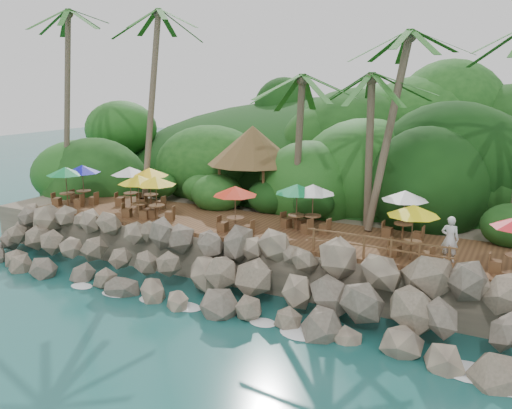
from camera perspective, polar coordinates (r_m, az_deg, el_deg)
The scene contains 12 objects.
ground at distance 22.65m, azimuth -7.25°, elevation -11.52°, with size 140.00×140.00×0.00m, color #19514F.
land_base at distance 35.85m, azimuth 7.48°, elevation -0.43°, with size 32.00×25.20×2.10m, color gray.
jungle_hill at distance 43.03m, azimuth 10.95°, elevation 0.30°, with size 44.80×28.00×15.40m, color #143811.
seawall at distance 23.74m, azimuth -4.55°, elevation -7.26°, with size 29.00×4.00×2.30m, color gray, non-canonical shape.
terrace at distance 26.70m, azimuth 0.00°, elevation -2.51°, with size 26.00×5.00×0.20m, color brown.
jungle_foliage at distance 35.21m, azimuth 6.86°, elevation -2.43°, with size 44.00×16.00×12.00m, color #143811, non-canonical shape.
foam_line at distance 22.86m, azimuth -6.82°, elevation -11.18°, with size 25.20×0.80×0.06m.
palms at distance 28.15m, azimuth 2.43°, elevation 17.59°, with size 32.59×6.76×12.65m.
palapa at distance 30.63m, azimuth -0.36°, elevation 6.38°, with size 5.21×5.21×4.60m.
dining_clusters at distance 26.53m, azimuth -3.46°, elevation 1.82°, with size 25.53×4.80×2.29m.
railing at distance 22.03m, azimuth 12.86°, elevation -4.37°, with size 6.10×0.10×1.00m.
waiter at distance 22.62m, azimuth 20.02°, elevation -3.49°, with size 0.69×0.45×1.88m, color silver.
Camera 1 is at (12.00, -16.73, 9.43)m, focal length 37.41 mm.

